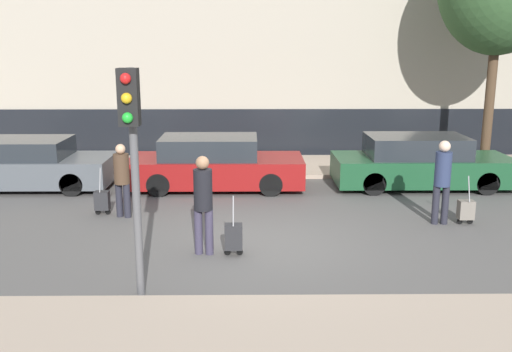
{
  "coord_description": "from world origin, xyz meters",
  "views": [
    {
      "loc": [
        -0.23,
        -10.4,
        3.78
      ],
      "look_at": [
        -0.09,
        1.8,
        0.95
      ],
      "focal_mm": 40.0,
      "sensor_mm": 36.0,
      "label": 1
    }
  ],
  "objects": [
    {
      "name": "sidewalk_near",
      "position": [
        0.0,
        -3.75,
        0.06
      ],
      "size": [
        28.0,
        2.5,
        0.12
      ],
      "color": "tan",
      "rests_on": "ground_plane"
    },
    {
      "name": "trolley_right",
      "position": [
        4.4,
        1.26,
        0.32
      ],
      "size": [
        0.34,
        0.29,
        1.06
      ],
      "color": "slate",
      "rests_on": "ground_plane"
    },
    {
      "name": "traffic_light",
      "position": [
        -1.91,
        -2.36,
        2.48
      ],
      "size": [
        0.28,
        0.47,
        3.46
      ],
      "color": "#515154",
      "rests_on": "ground_plane"
    },
    {
      "name": "pedestrian_right",
      "position": [
        3.85,
        1.29,
        1.04
      ],
      "size": [
        0.35,
        0.34,
        1.82
      ],
      "rotation": [
        0.0,
        0.0,
        3.09
      ],
      "color": "#23232D",
      "rests_on": "ground_plane"
    },
    {
      "name": "trolley_center",
      "position": [
        -0.53,
        -0.53,
        0.35
      ],
      "size": [
        0.34,
        0.29,
        1.13
      ],
      "color": "#262628",
      "rests_on": "ground_plane"
    },
    {
      "name": "sidewalk_far",
      "position": [
        0.0,
        7.0,
        0.06
      ],
      "size": [
        28.0,
        3.0,
        0.12
      ],
      "color": "tan",
      "rests_on": "ground_plane"
    },
    {
      "name": "parked_car_1",
      "position": [
        -1.17,
        4.47,
        0.66
      ],
      "size": [
        4.6,
        1.85,
        1.4
      ],
      "color": "maroon",
      "rests_on": "ground_plane"
    },
    {
      "name": "parked_car_0",
      "position": [
        -6.15,
        4.56,
        0.63
      ],
      "size": [
        4.32,
        1.89,
        1.33
      ],
      "color": "#4C5156",
      "rests_on": "ground_plane"
    },
    {
      "name": "ground_plane",
      "position": [
        0.0,
        0.0,
        0.0
      ],
      "size": [
        80.0,
        80.0,
        0.0
      ],
      "primitive_type": "plane",
      "color": "#565451"
    },
    {
      "name": "trolley_left",
      "position": [
        -3.57,
        2.06,
        0.33
      ],
      "size": [
        0.34,
        0.29,
        1.08
      ],
      "color": "#262628",
      "rests_on": "ground_plane"
    },
    {
      "name": "pedestrian_left",
      "position": [
        -3.06,
        1.87,
        0.94
      ],
      "size": [
        0.34,
        0.34,
        1.66
      ],
      "rotation": [
        0.0,
        0.0,
        -0.35
      ],
      "color": "#23232D",
      "rests_on": "ground_plane"
    },
    {
      "name": "pedestrian_center",
      "position": [
        -1.07,
        -0.46,
        1.05
      ],
      "size": [
        0.35,
        0.34,
        1.84
      ],
      "rotation": [
        0.0,
        0.0,
        3.01
      ],
      "color": "#383347",
      "rests_on": "ground_plane"
    },
    {
      "name": "parked_car_2",
      "position": [
        4.35,
        4.53,
        0.66
      ],
      "size": [
        4.69,
        1.86,
        1.4
      ],
      "color": "#194728",
      "rests_on": "ground_plane"
    }
  ]
}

